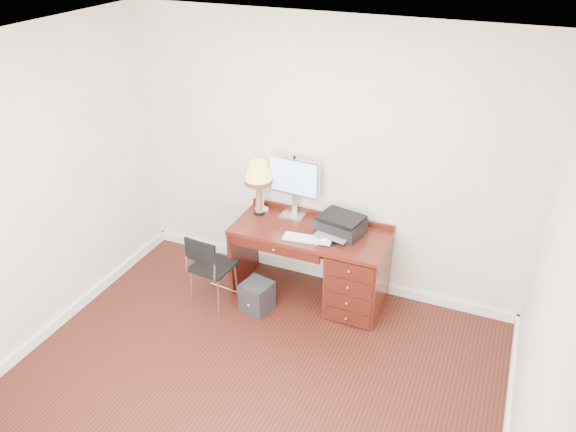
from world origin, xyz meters
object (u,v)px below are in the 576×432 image
at_px(monitor, 294,180).
at_px(phone, 261,206).
at_px(desk, 341,267).
at_px(equipment_box, 257,296).
at_px(printer, 341,225).
at_px(chair, 209,264).
at_px(leg_lamp, 258,176).

height_order(monitor, phone, monitor).
distance_m(desk, phone, 1.01).
bearing_deg(equipment_box, printer, 49.15).
bearing_deg(phone, monitor, 27.65).
relative_size(desk, chair, 1.90).
bearing_deg(leg_lamp, printer, -3.43).
distance_m(monitor, chair, 1.15).
relative_size(printer, equipment_box, 1.53).
bearing_deg(monitor, printer, -12.56).
bearing_deg(printer, phone, -174.63).
distance_m(leg_lamp, phone, 0.36).
xyz_separation_m(monitor, chair, (-0.56, -0.76, -0.66)).
bearing_deg(phone, desk, 6.55).
xyz_separation_m(phone, equipment_box, (0.22, -0.60, -0.66)).
distance_m(printer, equipment_box, 1.07).
xyz_separation_m(printer, chair, (-1.11, -0.60, -0.36)).
bearing_deg(leg_lamp, monitor, 17.97).
relative_size(leg_lamp, phone, 2.82).
relative_size(chair, equipment_box, 2.57).
relative_size(monitor, leg_lamp, 1.07).
xyz_separation_m(phone, chair, (-0.23, -0.70, -0.33)).
xyz_separation_m(printer, equipment_box, (-0.66, -0.50, -0.69)).
xyz_separation_m(leg_lamp, chair, (-0.22, -0.65, -0.69)).
distance_m(desk, chair, 1.27).
height_order(printer, chair, printer).
relative_size(leg_lamp, equipment_box, 1.86).
bearing_deg(leg_lamp, phone, 84.60).
bearing_deg(chair, leg_lamp, 76.06).
bearing_deg(desk, leg_lamp, 172.57).
height_order(desk, equipment_box, desk).
relative_size(phone, equipment_box, 0.66).
bearing_deg(equipment_box, desk, 43.72).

